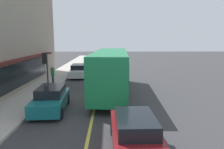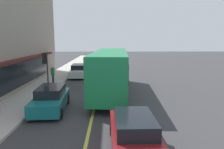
% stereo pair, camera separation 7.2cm
% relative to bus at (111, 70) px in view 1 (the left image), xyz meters
% --- Properties ---
extents(ground, '(120.00, 120.00, 0.00)m').
position_rel_bus_xyz_m(ground, '(-1.41, 1.12, -1.99)').
color(ground, '#38383A').
extents(sidewalk, '(80.00, 2.92, 0.15)m').
position_rel_bus_xyz_m(sidewalk, '(-1.41, 6.29, -1.91)').
color(sidewalk, '#B2ADA3').
rests_on(sidewalk, ground).
extents(lane_centre_stripe, '(36.00, 0.16, 0.01)m').
position_rel_bus_xyz_m(lane_centre_stripe, '(-1.41, 1.12, -1.98)').
color(lane_centre_stripe, '#D8D14C').
rests_on(lane_centre_stripe, ground).
extents(bus, '(11.25, 3.10, 3.50)m').
position_rel_bus_xyz_m(bus, '(0.00, 0.00, 0.00)').
color(bus, '#197F47').
rests_on(bus, ground).
extents(traffic_light, '(0.30, 0.52, 3.20)m').
position_rel_bus_xyz_m(traffic_light, '(0.40, 5.46, 0.55)').
color(traffic_light, '#2D2D33').
rests_on(traffic_light, sidewalk).
extents(car_teal, '(4.40, 2.05, 1.52)m').
position_rel_bus_xyz_m(car_teal, '(-4.16, 3.82, -1.24)').
color(car_teal, '#14666B').
rests_on(car_teal, ground).
extents(car_maroon, '(4.34, 1.94, 1.52)m').
position_rel_bus_xyz_m(car_maroon, '(-9.10, -0.87, -1.24)').
color(car_maroon, maroon).
rests_on(car_maroon, ground).
extents(car_white, '(4.36, 1.98, 1.52)m').
position_rel_bus_xyz_m(car_white, '(7.54, 3.77, -1.24)').
color(car_white, white).
rests_on(car_white, ground).
extents(pedestrian_by_curb, '(0.34, 0.34, 1.84)m').
position_rel_bus_xyz_m(pedestrian_by_curb, '(2.76, 5.53, -0.72)').
color(pedestrian_by_curb, black).
rests_on(pedestrian_by_curb, sidewalk).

